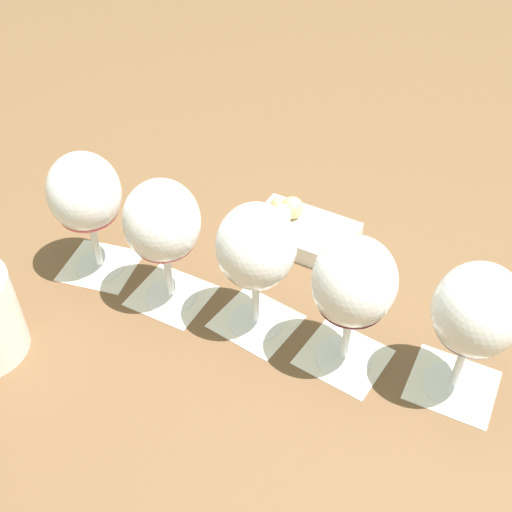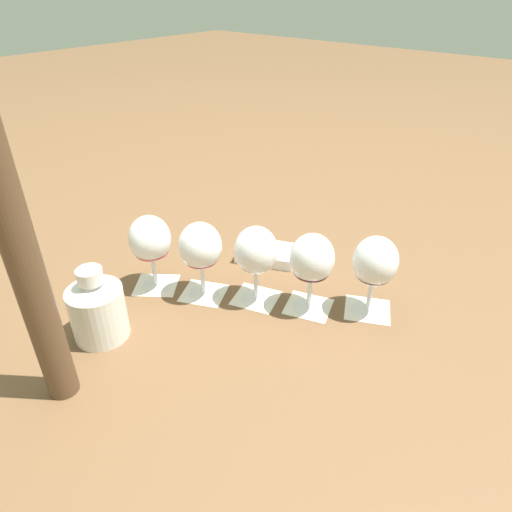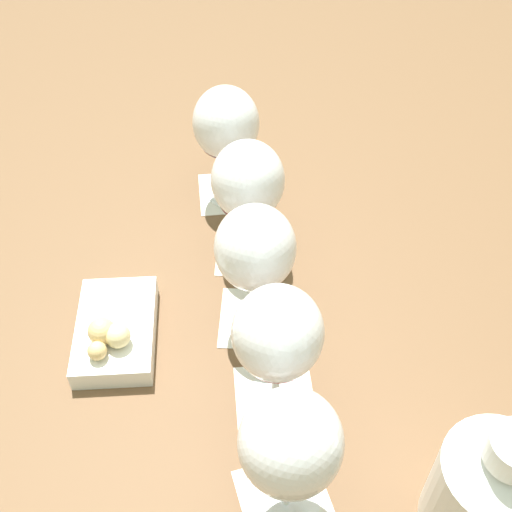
{
  "view_description": "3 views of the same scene",
  "coord_description": "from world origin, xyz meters",
  "views": [
    {
      "loc": [
        0.46,
        -0.34,
        0.63
      ],
      "look_at": [
        0.0,
        -0.0,
        0.12
      ],
      "focal_mm": 45.0,
      "sensor_mm": 36.0,
      "label": 1
    },
    {
      "loc": [
        0.55,
        -0.66,
        0.66
      ],
      "look_at": [
        0.0,
        -0.0,
        0.12
      ],
      "focal_mm": 32.0,
      "sensor_mm": 36.0,
      "label": 2
    },
    {
      "loc": [
        -0.49,
        -0.19,
        0.67
      ],
      "look_at": [
        0.0,
        -0.0,
        0.12
      ],
      "focal_mm": 45.0,
      "sensor_mm": 36.0,
      "label": 3
    }
  ],
  "objects": [
    {
      "name": "ceramic_vase",
      "position": [
        -0.17,
        -0.3,
        0.07
      ],
      "size": [
        0.11,
        0.11,
        0.17
      ],
      "color": "white",
      "rests_on": "ground_plane"
    },
    {
      "name": "tasting_card_3",
      "position": [
        0.11,
        0.05,
        0.0
      ],
      "size": [
        0.13,
        0.12,
        0.0
      ],
      "color": "silver",
      "rests_on": "ground_plane"
    },
    {
      "name": "tasting_card_1",
      "position": [
        -0.11,
        -0.07,
        0.0
      ],
      "size": [
        0.13,
        0.13,
        0.0
      ],
      "color": "silver",
      "rests_on": "ground_plane"
    },
    {
      "name": "wine_glass_3",
      "position": [
        0.11,
        0.05,
        0.12
      ],
      "size": [
        0.1,
        0.1,
        0.19
      ],
      "color": "white",
      "rests_on": "tasting_card_3"
    },
    {
      "name": "tasting_card_0",
      "position": [
        -0.22,
        -0.12,
        0.0
      ],
      "size": [
        0.14,
        0.13,
        0.0
      ],
      "color": "silver",
      "rests_on": "ground_plane"
    },
    {
      "name": "tasting_card_2",
      "position": [
        -0.0,
        -0.0,
        0.0
      ],
      "size": [
        0.12,
        0.12,
        0.0
      ],
      "color": "silver",
      "rests_on": "ground_plane"
    },
    {
      "name": "wine_glass_2",
      "position": [
        -0.0,
        -0.0,
        0.12
      ],
      "size": [
        0.1,
        0.1,
        0.19
      ],
      "color": "white",
      "rests_on": "tasting_card_2"
    },
    {
      "name": "wine_glass_0",
      "position": [
        -0.22,
        -0.12,
        0.12
      ],
      "size": [
        0.1,
        0.1,
        0.19
      ],
      "color": "white",
      "rests_on": "tasting_card_0"
    },
    {
      "name": "tasting_card_4",
      "position": [
        0.22,
        0.13,
        0.0
      ],
      "size": [
        0.13,
        0.13,
        0.0
      ],
      "color": "silver",
      "rests_on": "ground_plane"
    },
    {
      "name": "snack_dish",
      "position": [
        -0.1,
        0.15,
        0.02
      ],
      "size": [
        0.18,
        0.15,
        0.06
      ],
      "color": "white",
      "rests_on": "ground_plane"
    },
    {
      "name": "wine_glass_4",
      "position": [
        0.22,
        0.13,
        0.12
      ],
      "size": [
        0.1,
        0.1,
        0.19
      ],
      "color": "white",
      "rests_on": "tasting_card_4"
    },
    {
      "name": "ground_plane",
      "position": [
        0.0,
        0.0,
        0.0
      ],
      "size": [
        8.0,
        8.0,
        0.0
      ],
      "primitive_type": "plane",
      "color": "brown"
    },
    {
      "name": "umbrella_pole",
      "position": [
        -0.09,
        -0.44,
        0.39
      ],
      "size": [
        0.05,
        0.05,
        0.78
      ],
      "color": "brown",
      "rests_on": "ground_plane"
    },
    {
      "name": "wine_glass_1",
      "position": [
        -0.11,
        -0.07,
        0.12
      ],
      "size": [
        0.1,
        0.1,
        0.19
      ],
      "color": "white",
      "rests_on": "tasting_card_1"
    }
  ]
}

